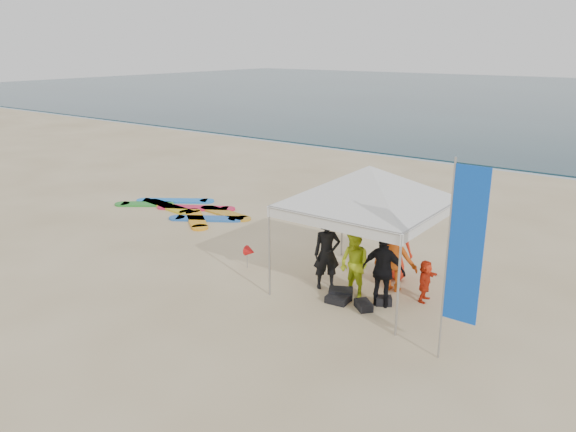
{
  "coord_description": "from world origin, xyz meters",
  "views": [
    {
      "loc": [
        9.29,
        -9.28,
        5.73
      ],
      "look_at": [
        0.51,
        2.6,
        1.2
      ],
      "focal_mm": 35.0,
      "sensor_mm": 36.0,
      "label": 1
    }
  ],
  "objects_px": {
    "person_yellow": "(354,265)",
    "person_orange_a": "(396,257)",
    "feather_flag": "(464,248)",
    "canopy_tent": "(369,166)",
    "person_orange_b": "(394,243)",
    "person_black_a": "(327,253)",
    "person_black_b": "(384,270)",
    "person_seated": "(425,281)",
    "surfboard_spread": "(187,210)",
    "marker_pennant": "(250,251)"
  },
  "relations": [
    {
      "from": "person_black_a",
      "to": "person_yellow",
      "type": "height_order",
      "value": "person_black_a"
    },
    {
      "from": "canopy_tent",
      "to": "surfboard_spread",
      "type": "height_order",
      "value": "canopy_tent"
    },
    {
      "from": "person_black_b",
      "to": "marker_pennant",
      "type": "height_order",
      "value": "person_black_b"
    },
    {
      "from": "feather_flag",
      "to": "surfboard_spread",
      "type": "height_order",
      "value": "feather_flag"
    },
    {
      "from": "person_yellow",
      "to": "person_seated",
      "type": "xyz_separation_m",
      "value": [
        1.45,
        0.77,
        -0.3
      ]
    },
    {
      "from": "person_orange_a",
      "to": "canopy_tent",
      "type": "bearing_deg",
      "value": 28.65
    },
    {
      "from": "person_yellow",
      "to": "canopy_tent",
      "type": "distance_m",
      "value": 2.32
    },
    {
      "from": "person_orange_a",
      "to": "canopy_tent",
      "type": "xyz_separation_m",
      "value": [
        -0.61,
        -0.38,
        2.21
      ]
    },
    {
      "from": "person_yellow",
      "to": "surfboard_spread",
      "type": "height_order",
      "value": "person_yellow"
    },
    {
      "from": "person_yellow",
      "to": "person_black_b",
      "type": "height_order",
      "value": "person_black_b"
    },
    {
      "from": "person_orange_b",
      "to": "canopy_tent",
      "type": "height_order",
      "value": "canopy_tent"
    },
    {
      "from": "person_yellow",
      "to": "feather_flag",
      "type": "relative_size",
      "value": 0.41
    },
    {
      "from": "person_black_a",
      "to": "canopy_tent",
      "type": "relative_size",
      "value": 0.38
    },
    {
      "from": "person_black_b",
      "to": "person_seated",
      "type": "xyz_separation_m",
      "value": [
        0.67,
        0.82,
        -0.37
      ]
    },
    {
      "from": "person_seated",
      "to": "person_black_b",
      "type": "bearing_deg",
      "value": 136.57
    },
    {
      "from": "marker_pennant",
      "to": "person_seated",
      "type": "bearing_deg",
      "value": 11.59
    },
    {
      "from": "person_yellow",
      "to": "feather_flag",
      "type": "height_order",
      "value": "feather_flag"
    },
    {
      "from": "person_black_a",
      "to": "canopy_tent",
      "type": "height_order",
      "value": "canopy_tent"
    },
    {
      "from": "person_orange_b",
      "to": "person_orange_a",
      "type": "bearing_deg",
      "value": 119.11
    },
    {
      "from": "person_yellow",
      "to": "person_seated",
      "type": "relative_size",
      "value": 1.6
    },
    {
      "from": "marker_pennant",
      "to": "person_black_a",
      "type": "bearing_deg",
      "value": 5.14
    },
    {
      "from": "person_seated",
      "to": "surfboard_spread",
      "type": "relative_size",
      "value": 0.2
    },
    {
      "from": "canopy_tent",
      "to": "surfboard_spread",
      "type": "distance_m",
      "value": 9.2
    },
    {
      "from": "person_orange_b",
      "to": "canopy_tent",
      "type": "xyz_separation_m",
      "value": [
        -0.25,
        -1.04,
        2.12
      ]
    },
    {
      "from": "feather_flag",
      "to": "surfboard_spread",
      "type": "bearing_deg",
      "value": 160.18
    },
    {
      "from": "surfboard_spread",
      "to": "person_seated",
      "type": "bearing_deg",
      "value": -11.0
    },
    {
      "from": "person_yellow",
      "to": "marker_pennant",
      "type": "distance_m",
      "value": 3.07
    },
    {
      "from": "canopy_tent",
      "to": "feather_flag",
      "type": "bearing_deg",
      "value": -33.25
    },
    {
      "from": "canopy_tent",
      "to": "person_orange_b",
      "type": "bearing_deg",
      "value": 76.65
    },
    {
      "from": "canopy_tent",
      "to": "marker_pennant",
      "type": "xyz_separation_m",
      "value": [
        -3.05,
        -0.69,
        -2.56
      ]
    },
    {
      "from": "person_orange_a",
      "to": "person_black_b",
      "type": "bearing_deg",
      "value": 96.87
    },
    {
      "from": "person_black_a",
      "to": "person_black_b",
      "type": "relative_size",
      "value": 1.03
    },
    {
      "from": "person_orange_b",
      "to": "feather_flag",
      "type": "xyz_separation_m",
      "value": [
        2.74,
        -3.0,
        1.36
      ]
    },
    {
      "from": "person_black_a",
      "to": "person_orange_b",
      "type": "relative_size",
      "value": 0.95
    },
    {
      "from": "person_yellow",
      "to": "person_orange_a",
      "type": "relative_size",
      "value": 0.94
    },
    {
      "from": "person_yellow",
      "to": "person_orange_b",
      "type": "bearing_deg",
      "value": 95.63
    },
    {
      "from": "person_orange_b",
      "to": "feather_flag",
      "type": "relative_size",
      "value": 0.48
    },
    {
      "from": "person_yellow",
      "to": "person_black_b",
      "type": "bearing_deg",
      "value": 11.09
    },
    {
      "from": "person_black_a",
      "to": "marker_pennant",
      "type": "distance_m",
      "value": 2.3
    },
    {
      "from": "person_seated",
      "to": "canopy_tent",
      "type": "bearing_deg",
      "value": 94.98
    },
    {
      "from": "person_seated",
      "to": "person_black_a",
      "type": "bearing_deg",
      "value": 103.63
    },
    {
      "from": "feather_flag",
      "to": "marker_pennant",
      "type": "bearing_deg",
      "value": 168.13
    },
    {
      "from": "canopy_tent",
      "to": "person_orange_a",
      "type": "bearing_deg",
      "value": 32.19
    },
    {
      "from": "person_yellow",
      "to": "canopy_tent",
      "type": "relative_size",
      "value": 0.34
    },
    {
      "from": "person_orange_a",
      "to": "feather_flag",
      "type": "xyz_separation_m",
      "value": [
        2.38,
        -2.34,
        1.44
      ]
    },
    {
      "from": "person_black_a",
      "to": "feather_flag",
      "type": "height_order",
      "value": "feather_flag"
    },
    {
      "from": "person_black_b",
      "to": "canopy_tent",
      "type": "bearing_deg",
      "value": -42.29
    },
    {
      "from": "person_black_a",
      "to": "surfboard_spread",
      "type": "bearing_deg",
      "value": 117.06
    },
    {
      "from": "person_orange_a",
      "to": "person_orange_b",
      "type": "xyz_separation_m",
      "value": [
        -0.36,
        0.66,
        0.08
      ]
    },
    {
      "from": "person_yellow",
      "to": "person_black_a",
      "type": "bearing_deg",
      "value": -169.58
    }
  ]
}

